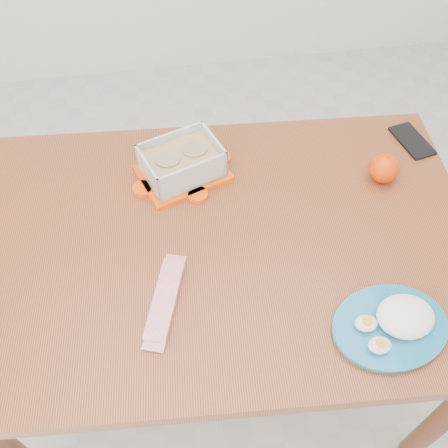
{
  "coord_description": "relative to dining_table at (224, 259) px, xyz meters",
  "views": [
    {
      "loc": [
        -0.17,
        -0.79,
        1.75
      ],
      "look_at": [
        -0.06,
        -0.07,
        0.81
      ],
      "focal_mm": 40.0,
      "sensor_mm": 36.0,
      "label": 1
    }
  ],
  "objects": [
    {
      "name": "ground",
      "position": [
        0.06,
        0.07,
        -0.66
      ],
      "size": [
        3.5,
        3.5,
        0.0
      ],
      "primitive_type": "plane",
      "color": "#B7B7B2",
      "rests_on": "ground"
    },
    {
      "name": "dining_table",
      "position": [
        0.0,
        0.0,
        0.0
      ],
      "size": [
        1.32,
        0.93,
        0.75
      ],
      "rotation": [
        0.0,
        0.0,
        -0.07
      ],
      "color": "brown",
      "rests_on": "ground"
    },
    {
      "name": "food_container",
      "position": [
        -0.08,
        0.23,
        0.14
      ],
      "size": [
        0.27,
        0.24,
        0.1
      ],
      "rotation": [
        0.0,
        0.0,
        0.35
      ],
      "color": "#FF4F07",
      "rests_on": "dining_table"
    },
    {
      "name": "orange_fruit",
      "position": [
        0.45,
        0.14,
        0.13
      ],
      "size": [
        0.08,
        0.08,
        0.08
      ],
      "primitive_type": "sphere",
      "color": "#F63C04",
      "rests_on": "dining_table"
    },
    {
      "name": "rice_plate",
      "position": [
        0.33,
        -0.29,
        0.11
      ],
      "size": [
        0.28,
        0.28,
        0.07
      ],
      "rotation": [
        0.0,
        0.0,
        0.13
      ],
      "color": "#1B6F97",
      "rests_on": "dining_table"
    },
    {
      "name": "candy_bar",
      "position": [
        -0.16,
        -0.15,
        0.1
      ],
      "size": [
        0.11,
        0.21,
        0.02
      ],
      "primitive_type": "cube",
      "rotation": [
        0.0,
        0.0,
        1.26
      ],
      "color": "red",
      "rests_on": "dining_table"
    },
    {
      "name": "smartphone",
      "position": [
        0.59,
        0.26,
        0.1
      ],
      "size": [
        0.1,
        0.16,
        0.01
      ],
      "primitive_type": "cube",
      "rotation": [
        0.0,
        0.0,
        0.21
      ],
      "color": "black",
      "rests_on": "dining_table"
    }
  ]
}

